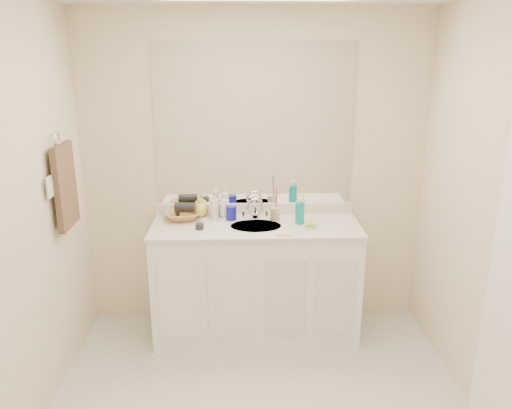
{
  "coord_description": "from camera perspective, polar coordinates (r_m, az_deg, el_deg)",
  "views": [
    {
      "loc": [
        -0.11,
        -2.4,
        2.1
      ],
      "look_at": [
        0.0,
        0.97,
        1.05
      ],
      "focal_mm": 35.0,
      "sensor_mm": 36.0,
      "label": 1
    }
  ],
  "objects": [
    {
      "name": "wall_front",
      "position": [
        1.42,
        3.3,
        -21.96
      ],
      "size": [
        2.6,
        0.02,
        2.4
      ],
      "primitive_type": "cube",
      "color": "#F6E3C0",
      "rests_on": "floor"
    },
    {
      "name": "toothbrush",
      "position": [
        3.69,
        2.35,
        0.42
      ],
      "size": [
        0.02,
        0.04,
        0.22
      ],
      "primitive_type": "cylinder",
      "rotation": [
        0.14,
        0.0,
        -0.12
      ],
      "color": "#DE3A70",
      "rests_on": "tan_cup"
    },
    {
      "name": "soap_bottle_white",
      "position": [
        3.78,
        -3.62,
        -0.05
      ],
      "size": [
        0.09,
        0.09,
        0.19
      ],
      "primitive_type": "imported",
      "rotation": [
        0.0,
        0.0,
        0.22
      ],
      "color": "white",
      "rests_on": "countertop"
    },
    {
      "name": "soap_dish",
      "position": [
        3.58,
        6.24,
        -2.64
      ],
      "size": [
        0.11,
        0.09,
        0.01
      ],
      "primitive_type": "cube",
      "rotation": [
        0.0,
        0.0,
        -0.18
      ],
      "color": "white",
      "rests_on": "countertop"
    },
    {
      "name": "wall_right",
      "position": [
        2.92,
        27.13,
        -2.61
      ],
      "size": [
        0.02,
        2.6,
        2.4
      ],
      "primitive_type": "cube",
      "color": "#F6E3C0",
      "rests_on": "floor"
    },
    {
      "name": "backsplash",
      "position": [
        3.87,
        -0.15,
        -0.48
      ],
      "size": [
        1.52,
        0.03,
        0.08
      ],
      "primitive_type": "cube",
      "color": "silver",
      "rests_on": "countertop"
    },
    {
      "name": "wall_left",
      "position": [
        2.82,
        -26.72,
        -3.23
      ],
      "size": [
        0.02,
        2.6,
        2.4
      ],
      "primitive_type": "cube",
      "color": "#F6E3C0",
      "rests_on": "floor"
    },
    {
      "name": "tan_cup",
      "position": [
        3.72,
        2.18,
        -1.08
      ],
      "size": [
        0.09,
        0.09,
        0.1
      ],
      "primitive_type": "cylinder",
      "rotation": [
        0.0,
        0.0,
        0.28
      ],
      "color": "tan",
      "rests_on": "countertop"
    },
    {
      "name": "hair_dryer",
      "position": [
        3.77,
        -8.1,
        -0.35
      ],
      "size": [
        0.16,
        0.09,
        0.08
      ],
      "primitive_type": "cylinder",
      "rotation": [
        0.0,
        1.57,
        -0.09
      ],
      "color": "black",
      "rests_on": "wicker_basket"
    },
    {
      "name": "countertop",
      "position": [
        3.64,
        -0.03,
        -2.55
      ],
      "size": [
        1.52,
        0.57,
        0.03
      ],
      "primitive_type": "cube",
      "color": "silver",
      "rests_on": "vanity_cabinet"
    },
    {
      "name": "wicker_basket",
      "position": [
        3.79,
        -8.37,
        -1.17
      ],
      "size": [
        0.3,
        0.3,
        0.07
      ],
      "primitive_type": "imported",
      "rotation": [
        0.0,
        0.0,
        0.13
      ],
      "color": "#B18547",
      "rests_on": "countertop"
    },
    {
      "name": "orange_comb",
      "position": [
        3.43,
        3.19,
        -3.54
      ],
      "size": [
        0.11,
        0.04,
        0.0
      ],
      "primitive_type": "cube",
      "rotation": [
        0.0,
        0.0,
        -0.23
      ],
      "color": "orange",
      "rests_on": "countertop"
    },
    {
      "name": "faucet",
      "position": [
        3.77,
        -0.11,
        -0.72
      ],
      "size": [
        0.02,
        0.02,
        0.11
      ],
      "primitive_type": "cylinder",
      "color": "silver",
      "rests_on": "countertop"
    },
    {
      "name": "switch_plate",
      "position": [
        3.29,
        -22.5,
        1.87
      ],
      "size": [
        0.01,
        0.08,
        0.13
      ],
      "primitive_type": "cube",
      "color": "white",
      "rests_on": "wall_left"
    },
    {
      "name": "blue_mug",
      "position": [
        3.73,
        -2.84,
        -0.97
      ],
      "size": [
        0.1,
        0.1,
        0.11
      ],
      "primitive_type": "cylinder",
      "rotation": [
        0.0,
        0.0,
        -0.26
      ],
      "color": "#161799",
      "rests_on": "countertop"
    },
    {
      "name": "extra_white_bottle",
      "position": [
        3.72,
        -4.77,
        -0.64
      ],
      "size": [
        0.06,
        0.06,
        0.15
      ],
      "primitive_type": "cylinder",
      "rotation": [
        0.0,
        0.0,
        0.37
      ],
      "color": "silver",
      "rests_on": "countertop"
    },
    {
      "name": "mouthwash_bottle",
      "position": [
        3.65,
        5.03,
        -1.0
      ],
      "size": [
        0.08,
        0.08,
        0.16
      ],
      "primitive_type": "cylinder",
      "rotation": [
        0.0,
        0.0,
        -0.3
      ],
      "color": "#0C9998",
      "rests_on": "countertop"
    },
    {
      "name": "sink_basin",
      "position": [
        3.62,
        -0.02,
        -2.61
      ],
      "size": [
        0.37,
        0.37,
        0.02
      ],
      "primitive_type": "cylinder",
      "color": "beige",
      "rests_on": "countertop"
    },
    {
      "name": "vanity_cabinet",
      "position": [
        3.81,
        -0.03,
        -8.78
      ],
      "size": [
        1.5,
        0.55,
        0.85
      ],
      "primitive_type": "cube",
      "color": "white",
      "rests_on": "floor"
    },
    {
      "name": "towel_ring",
      "position": [
        3.42,
        -21.82,
        6.81
      ],
      "size": [
        0.01,
        0.11,
        0.11
      ],
      "primitive_type": "torus",
      "rotation": [
        0.0,
        1.57,
        0.0
      ],
      "color": "silver",
      "rests_on": "wall_left"
    },
    {
      "name": "green_soap",
      "position": [
        3.57,
        6.25,
        -2.36
      ],
      "size": [
        0.08,
        0.06,
        0.03
      ],
      "primitive_type": "cube",
      "rotation": [
        0.0,
        0.0,
        -0.15
      ],
      "color": "#9CC730",
      "rests_on": "soap_dish"
    },
    {
      "name": "mirror",
      "position": [
        3.73,
        -0.17,
        8.97
      ],
      "size": [
        1.48,
        0.01,
        1.2
      ],
      "primitive_type": "cube",
      "color": "white",
      "rests_on": "wall_back"
    },
    {
      "name": "dark_jar",
      "position": [
        3.56,
        -6.47,
        -2.48
      ],
      "size": [
        0.08,
        0.08,
        0.04
      ],
      "primitive_type": "cylinder",
      "rotation": [
        0.0,
        0.0,
        0.37
      ],
      "color": "#242328",
      "rests_on": "countertop"
    },
    {
      "name": "soap_bottle_yellow",
      "position": [
        3.82,
        -6.43,
        -0.29
      ],
      "size": [
        0.15,
        0.15,
        0.15
      ],
      "primitive_type": "imported",
      "rotation": [
        0.0,
        0.0,
        -0.38
      ],
      "color": "#DFD756",
      "rests_on": "countertop"
    },
    {
      "name": "hand_towel",
      "position": [
        3.48,
        -20.96,
        1.97
      ],
      "size": [
        0.04,
        0.32,
        0.55
      ],
      "primitive_type": "cube",
      "color": "#3E2C21",
      "rests_on": "towel_ring"
    },
    {
      "name": "soap_bottle_cream",
      "position": [
        3.8,
        -4.73,
        -0.25
      ],
      "size": [
        0.09,
        0.09,
        0.16
      ],
      "primitive_type": "imported",
      "rotation": [
        0.0,
        0.0,
        -0.32
      ],
      "color": "#F3E3C6",
      "rests_on": "countertop"
    },
    {
      "name": "wall_back",
      "position": [
        3.81,
        -0.16,
        3.61
      ],
      "size": [
        2.6,
        0.02,
        2.4
      ],
      "primitive_type": "cube",
      "color": "#F6E3C0",
      "rests_on": "floor"
    }
  ]
}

